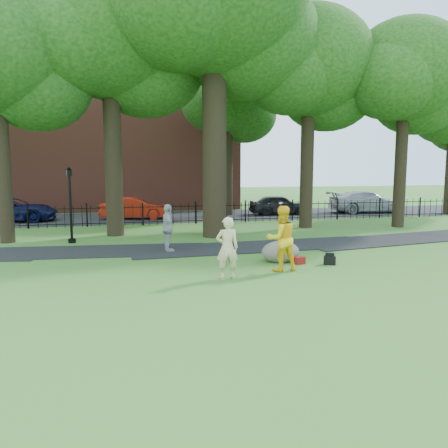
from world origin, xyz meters
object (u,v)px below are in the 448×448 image
object	(u,v)px
woman	(227,248)
big_tree	(216,9)
man	(281,238)
red_sedan	(134,208)
lamppost	(70,206)
boulder	(281,250)

from	to	relation	value
woman	big_tree	bearing A→B (deg)	-96.22
big_tree	woman	distance (m)	12.21
woman	man	distance (m)	1.94
woman	red_sedan	distance (m)	16.01
woman	lamppost	distance (m)	9.02
woman	boulder	world-z (taller)	woman
woman	lamppost	xyz separation A→B (m)	(-4.96, 7.50, 0.69)
red_sedan	lamppost	bearing A→B (deg)	165.91
boulder	lamppost	distance (m)	9.33
man	red_sedan	xyz separation A→B (m)	(-3.85, 15.36, -0.32)
big_tree	man	world-z (taller)	big_tree
big_tree	woman	size ratio (longest dim) A/B	8.04
man	woman	bearing A→B (deg)	11.02
big_tree	woman	bearing A→B (deg)	-100.80
man	boulder	distance (m)	1.52
woman	man	bearing A→B (deg)	-159.71
boulder	red_sedan	distance (m)	14.72
boulder	red_sedan	world-z (taller)	red_sedan
woman	lamppost	size ratio (longest dim) A/B	0.55
boulder	lamppost	world-z (taller)	lamppost
big_tree	red_sedan	xyz separation A→B (m)	(-3.48, 8.06, -9.45)
lamppost	red_sedan	size ratio (longest dim) A/B	0.77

